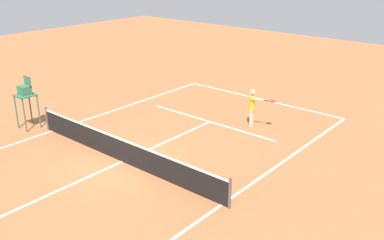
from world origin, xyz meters
name	(u,v)px	position (x,y,z in m)	size (l,w,h in m)	color
ground_plane	(122,162)	(0.00, 0.00, 0.00)	(60.00, 60.00, 0.00)	#B76038
court_lines	(122,161)	(0.00, 0.00, 0.00)	(9.59, 20.10, 0.01)	white
tennis_net	(122,150)	(0.00, 0.00, 0.50)	(10.19, 0.10, 1.07)	#4C4C51
player_serving	(253,105)	(-1.80, -6.35, 1.04)	(1.33, 0.51, 1.75)	beige
tennis_ball	(268,145)	(-3.51, -4.91, 0.03)	(0.07, 0.07, 0.07)	#CCE033
umpire_chair	(25,94)	(5.86, 0.43, 1.61)	(0.80, 0.80, 2.41)	#2D6B4C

